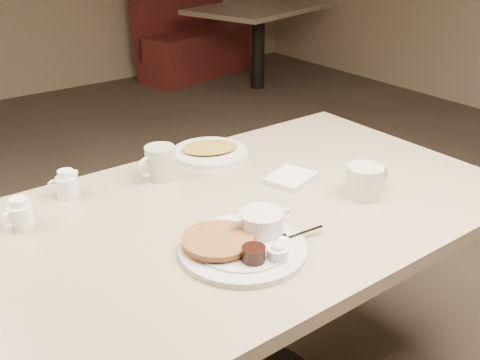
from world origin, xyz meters
TOP-DOWN VIEW (x-y plane):
  - diner_table at (0.00, 0.00)m, footprint 1.50×0.90m
  - main_plate at (-0.13, -0.17)m, footprint 0.39×0.36m
  - coffee_mug_near at (0.31, -0.15)m, footprint 0.15×0.11m
  - napkin at (0.21, 0.04)m, footprint 0.17×0.15m
  - coffee_mug_far at (-0.10, 0.29)m, footprint 0.14×0.10m
  - creamer_left at (-0.52, 0.25)m, footprint 0.09×0.06m
  - creamer_right at (-0.37, 0.34)m, footprint 0.09×0.07m
  - hash_plate at (0.13, 0.36)m, footprint 0.33×0.33m
  - booth_back_right at (2.19, 3.65)m, footprint 1.57×1.72m

SIDE VIEW (x-z plane):
  - booth_back_right at x=2.19m, z-range -0.15..0.97m
  - diner_table at x=0.00m, z-range 0.21..0.96m
  - napkin at x=0.21m, z-range 0.75..0.77m
  - hash_plate at x=0.13m, z-range 0.75..0.78m
  - main_plate at x=-0.13m, z-range 0.74..0.81m
  - creamer_right at x=-0.37m, z-range 0.75..0.83m
  - creamer_left at x=-0.52m, z-range 0.75..0.83m
  - coffee_mug_near at x=0.31m, z-range 0.75..0.84m
  - coffee_mug_far at x=-0.10m, z-range 0.75..0.85m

